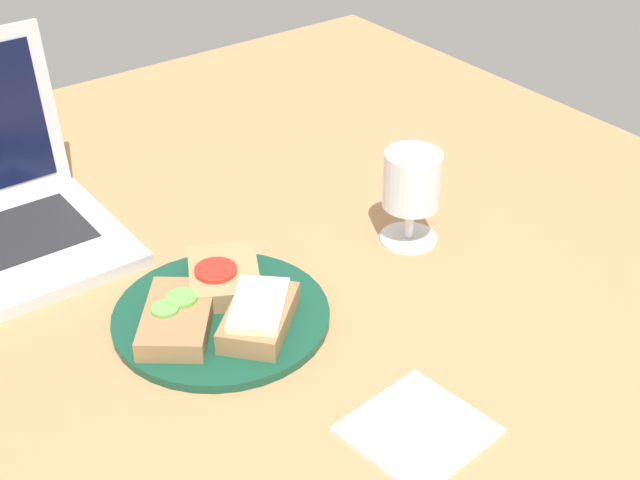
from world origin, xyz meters
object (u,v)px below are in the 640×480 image
(plate, at_px, (221,316))
(sandwich_with_tomato, at_px, (224,277))
(sandwich_with_cucumber, at_px, (177,318))
(wine_glass, at_px, (410,183))
(napkin, at_px, (418,430))
(sandwich_with_cheese, at_px, (259,315))

(plate, height_order, sandwich_with_tomato, sandwich_with_tomato)
(sandwich_with_tomato, bearing_deg, sandwich_with_cucumber, -156.17)
(plate, relative_size, sandwich_with_cucumber, 1.73)
(sandwich_with_tomato, distance_m, wine_glass, 0.25)
(plate, height_order, sandwich_with_cucumber, sandwich_with_cucumber)
(plate, distance_m, wine_glass, 0.28)
(plate, xyz_separation_m, napkin, (0.06, -0.25, -0.00))
(sandwich_with_cucumber, xyz_separation_m, napkin, (0.11, -0.26, -0.02))
(sandwich_with_cucumber, relative_size, napkin, 1.15)
(plate, relative_size, wine_glass, 1.98)
(plate, xyz_separation_m, sandwich_with_cheese, (0.02, -0.05, 0.02))
(wine_glass, relative_size, napkin, 1.01)
(sandwich_with_tomato, relative_size, napkin, 1.07)
(sandwich_with_tomato, xyz_separation_m, napkin, (0.03, -0.29, -0.02))
(sandwich_with_cucumber, distance_m, sandwich_with_cheese, 0.09)
(plate, bearing_deg, wine_glass, 0.85)
(sandwich_with_cucumber, height_order, napkin, sandwich_with_cucumber)
(napkin, bearing_deg, sandwich_with_cucumber, 112.62)
(sandwich_with_cheese, distance_m, napkin, 0.21)
(sandwich_with_cucumber, height_order, wine_glass, wine_glass)
(sandwich_with_cucumber, bearing_deg, napkin, -67.38)
(sandwich_with_cucumber, bearing_deg, wine_glass, -0.29)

